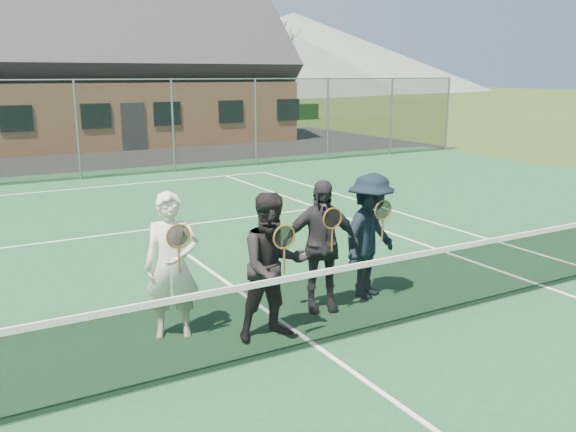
% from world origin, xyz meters
% --- Properties ---
extents(ground, '(220.00, 220.00, 0.00)m').
position_xyz_m(ground, '(0.00, 20.00, 0.00)').
color(ground, '#2B4217').
rests_on(ground, ground).
extents(court_surface, '(30.00, 30.00, 0.02)m').
position_xyz_m(court_surface, '(0.00, 0.00, 0.01)').
color(court_surface, '#1C4C2B').
rests_on(court_surface, ground).
extents(hedge_row, '(40.00, 1.20, 1.10)m').
position_xyz_m(hedge_row, '(0.00, 32.00, 0.55)').
color(hedge_row, black).
rests_on(hedge_row, ground).
extents(hill_centre, '(120.00, 120.00, 22.00)m').
position_xyz_m(hill_centre, '(20.00, 95.00, 11.00)').
color(hill_centre, slate).
rests_on(hill_centre, ground).
extents(hill_east, '(90.00, 90.00, 14.00)m').
position_xyz_m(hill_east, '(55.00, 95.00, 7.00)').
color(hill_east, slate).
rests_on(hill_east, ground).
extents(court_markings, '(11.03, 23.83, 0.01)m').
position_xyz_m(court_markings, '(0.00, 0.00, 0.02)').
color(court_markings, white).
rests_on(court_markings, court_surface).
extents(tennis_net, '(11.68, 0.08, 1.10)m').
position_xyz_m(tennis_net, '(0.00, 0.00, 0.54)').
color(tennis_net, slate).
rests_on(tennis_net, ground).
extents(perimeter_fence, '(30.07, 0.07, 3.02)m').
position_xyz_m(perimeter_fence, '(0.00, 13.50, 1.52)').
color(perimeter_fence, slate).
rests_on(perimeter_fence, ground).
extents(clubhouse, '(15.60, 8.20, 7.70)m').
position_xyz_m(clubhouse, '(4.00, 24.00, 3.99)').
color(clubhouse, '#9E6B4C').
rests_on(clubhouse, ground).
extents(tree_c, '(3.20, 3.20, 7.77)m').
position_xyz_m(tree_c, '(2.00, 33.00, 5.79)').
color(tree_c, '#342012').
rests_on(tree_c, ground).
extents(tree_d, '(3.20, 3.20, 7.77)m').
position_xyz_m(tree_d, '(12.00, 33.00, 5.79)').
color(tree_d, '#3C2315').
rests_on(tree_d, ground).
extents(tree_e, '(3.20, 3.20, 7.77)m').
position_xyz_m(tree_e, '(18.00, 33.00, 5.79)').
color(tree_e, '#352013').
rests_on(tree_e, ground).
extents(player_a, '(0.77, 0.65, 1.80)m').
position_xyz_m(player_a, '(-1.35, 1.14, 0.92)').
color(player_a, silver).
rests_on(player_a, court_surface).
extents(player_b, '(0.92, 0.75, 1.80)m').
position_xyz_m(player_b, '(-0.31, 0.50, 0.92)').
color(player_b, black).
rests_on(player_b, court_surface).
extents(player_c, '(1.14, 0.79, 1.80)m').
position_xyz_m(player_c, '(0.68, 0.99, 0.92)').
color(player_c, '#26262B').
rests_on(player_c, court_surface).
extents(player_d, '(1.33, 1.08, 1.80)m').
position_xyz_m(player_d, '(1.56, 1.06, 0.92)').
color(player_d, black).
rests_on(player_d, court_surface).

